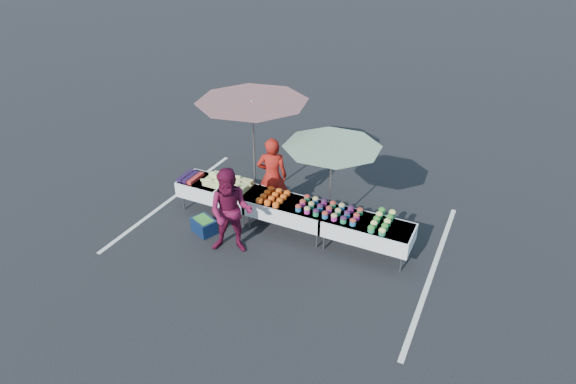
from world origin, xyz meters
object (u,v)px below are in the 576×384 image
at_px(table_right, 367,229).
at_px(table_center, 288,208).
at_px(table_left, 218,190).
at_px(customer, 231,212).
at_px(storage_bin, 204,225).
at_px(umbrella_right, 332,154).
at_px(umbrella_left, 252,110).
at_px(vendor, 272,176).

bearing_deg(table_right, table_center, 180.00).
distance_m(table_left, customer, 1.60).
xyz_separation_m(table_right, storage_bin, (-3.44, -0.87, -0.41)).
distance_m(table_center, table_right, 1.80).
xyz_separation_m(table_center, umbrella_right, (0.80, 0.40, 1.31)).
bearing_deg(storage_bin, umbrella_left, 99.53).
bearing_deg(storage_bin, customer, 6.00).
distance_m(table_right, vendor, 2.56).
bearing_deg(umbrella_right, table_left, -171.25).
bearing_deg(umbrella_right, table_right, -21.80).
relative_size(table_left, table_right, 1.00).
xyz_separation_m(table_left, table_right, (3.60, 0.00, 0.00)).
xyz_separation_m(customer, umbrella_left, (-0.54, 1.94, 1.41)).
xyz_separation_m(table_center, customer, (-0.73, -1.14, 0.36)).
relative_size(table_center, vendor, 0.98).
bearing_deg(umbrella_left, umbrella_right, -10.94).
distance_m(table_left, umbrella_left, 2.02).
bearing_deg(table_right, umbrella_left, 165.39).
bearing_deg(table_left, storage_bin, -79.88).
bearing_deg(table_center, umbrella_left, 147.78).
height_order(table_right, storage_bin, table_right).
distance_m(table_center, customer, 1.40).
bearing_deg(customer, vendor, 68.51).
relative_size(umbrella_left, umbrella_right, 1.15).
height_order(table_center, umbrella_right, umbrella_right).
bearing_deg(storage_bin, table_right, 36.37).
distance_m(customer, umbrella_left, 2.45).
bearing_deg(storage_bin, table_left, 122.33).
relative_size(table_left, storage_bin, 2.96).
distance_m(table_center, umbrella_left, 2.32).
bearing_deg(customer, umbrella_left, 86.15).
bearing_deg(table_right, umbrella_right, 158.20).
xyz_separation_m(customer, storage_bin, (-0.92, 0.27, -0.77)).
distance_m(table_left, storage_bin, 0.97).
distance_m(table_center, storage_bin, 1.90).
relative_size(customer, umbrella_right, 0.72).
bearing_deg(table_center, table_right, 0.00).
bearing_deg(vendor, storage_bin, 32.74).
xyz_separation_m(vendor, umbrella_right, (1.47, -0.15, 0.95)).
relative_size(table_right, storage_bin, 2.96).
relative_size(table_left, umbrella_left, 0.62).
xyz_separation_m(table_left, table_center, (1.80, 0.00, 0.00)).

